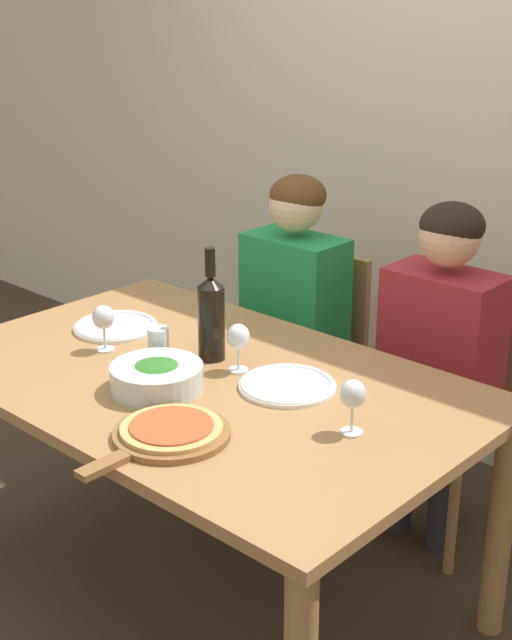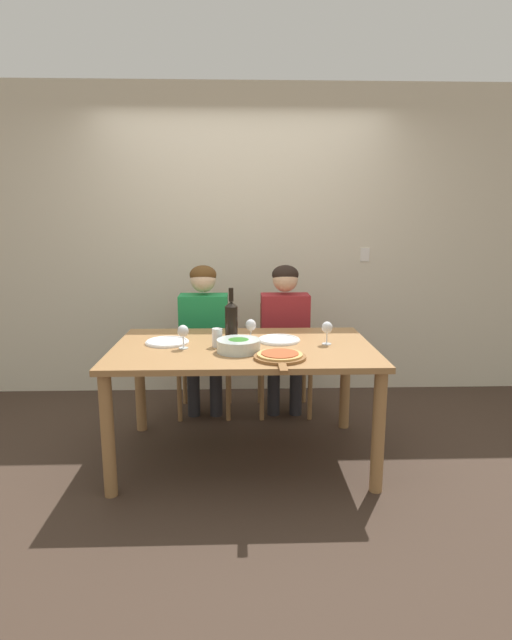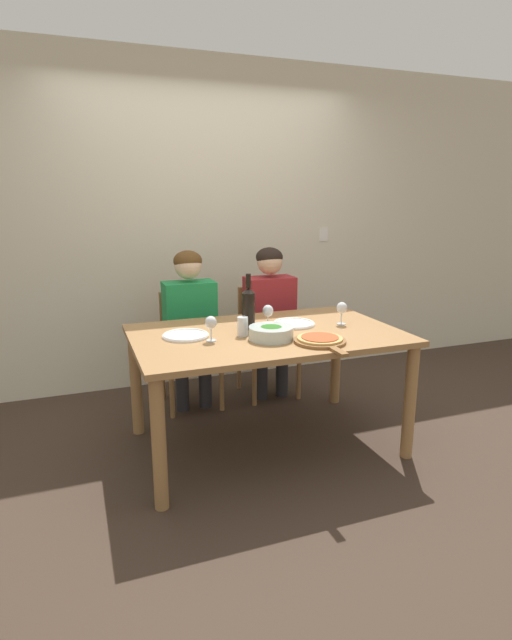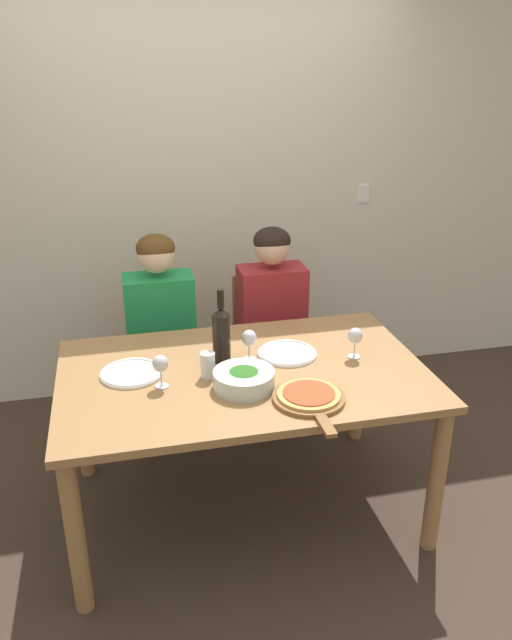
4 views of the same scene
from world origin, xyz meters
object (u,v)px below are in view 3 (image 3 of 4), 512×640
object	(u,v)px
wine_glass_left	(211,324)
water_tumbler	(243,326)
person_woman	(190,316)
wine_bottle	(248,307)
broccoli_bowl	(271,333)
wine_glass_centre	(268,312)
pizza_on_board	(321,340)
wine_glass_right	(342,309)
dinner_plate_right	(294,323)
person_man	(270,309)
dinner_plate_left	(186,335)
chair_right	(265,336)
chair_left	(188,344)

from	to	relation	value
wine_glass_left	water_tumbler	bearing A→B (deg)	11.42
person_woman	wine_bottle	distance (m)	0.72
wine_bottle	broccoli_bowl	distance (m)	0.29
wine_bottle	wine_glass_centre	size ratio (longest dim) A/B	2.37
wine_glass_centre	pizza_on_board	bearing A→B (deg)	-69.41
wine_glass_left	wine_glass_right	xyz separation A→B (m)	(0.91, 0.08, 0.00)
dinner_plate_right	pizza_on_board	xyz separation A→B (m)	(-0.03, -0.43, 0.01)
person_man	wine_glass_centre	world-z (taller)	person_man
person_woman	dinner_plate_left	bearing A→B (deg)	-105.14
chair_right	dinner_plate_left	distance (m)	1.20
wine_bottle	pizza_on_board	xyz separation A→B (m)	(0.29, -0.44, -0.13)
water_tumbler	wine_glass_centre	bearing A→B (deg)	30.35
wine_glass_left	dinner_plate_right	bearing A→B (deg)	16.09
water_tumbler	wine_bottle	bearing A→B (deg)	58.01
water_tumbler	pizza_on_board	bearing A→B (deg)	-38.59
dinner_plate_right	wine_glass_centre	distance (m)	0.21
wine_glass_centre	dinner_plate_right	bearing A→B (deg)	2.48
person_woman	person_man	xyz separation A→B (m)	(0.64, 0.00, 0.00)
person_woman	dinner_plate_right	distance (m)	0.86
dinner_plate_left	dinner_plate_right	distance (m)	0.73
person_woman	pizza_on_board	bearing A→B (deg)	-64.69
broccoli_bowl	wine_glass_centre	distance (m)	0.27
chair_left	water_tumbler	bearing A→B (deg)	-81.04
chair_left	wine_glass_centre	xyz separation A→B (m)	(0.36, -0.78, 0.40)
person_woman	wine_glass_left	bearing A→B (deg)	-94.55
pizza_on_board	dinner_plate_left	bearing A→B (deg)	150.55
person_woman	wine_glass_left	size ratio (longest dim) A/B	8.01
chair_left	dinner_plate_left	distance (m)	0.88
chair_left	person_man	distance (m)	0.70
chair_right	chair_left	bearing A→B (deg)	180.00
water_tumbler	chair_left	bearing A→B (deg)	98.96
dinner_plate_right	broccoli_bowl	bearing A→B (deg)	-135.56
pizza_on_board	water_tumbler	bearing A→B (deg)	141.41
chair_left	dinner_plate_left	bearing A→B (deg)	-103.18
chair_left	dinner_plate_left	size ratio (longest dim) A/B	3.10
person_woman	pizza_on_board	xyz separation A→B (m)	(0.52, -1.10, 0.06)
person_man	wine_glass_centre	bearing A→B (deg)	-113.20
wine_bottle	dinner_plate_right	xyz separation A→B (m)	(0.31, -0.01, -0.13)
wine_bottle	wine_glass_left	bearing A→B (deg)	-148.38
person_woman	wine_glass_right	distance (m)	1.15
chair_left	person_woman	distance (m)	0.27
wine_glass_right	wine_glass_centre	size ratio (longest dim) A/B	1.00
dinner_plate_right	wine_glass_right	xyz separation A→B (m)	(0.30, -0.10, 0.10)
dinner_plate_left	broccoli_bowl	bearing A→B (deg)	-25.94
person_man	wine_glass_right	size ratio (longest dim) A/B	8.01
broccoli_bowl	wine_glass_left	xyz separation A→B (m)	(-0.34, 0.09, 0.06)
broccoli_bowl	dinner_plate_right	world-z (taller)	broccoli_bowl
wine_glass_centre	person_woman	bearing A→B (deg)	118.13
chair_right	dinner_plate_left	size ratio (longest dim) A/B	3.10
chair_left	person_man	bearing A→B (deg)	-9.54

